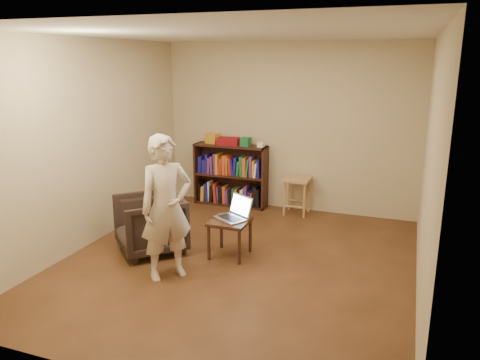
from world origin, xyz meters
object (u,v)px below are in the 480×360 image
(person, at_px, (166,208))
(stool, at_px, (297,185))
(laptop, at_px, (234,214))
(bookshelf, at_px, (231,179))
(armchair, at_px, (150,224))
(side_table, at_px, (230,226))

(person, bearing_deg, stool, 23.09)
(person, bearing_deg, laptop, 11.40)
(bookshelf, xyz_separation_m, armchair, (-0.24, -2.14, -0.08))
(person, bearing_deg, side_table, 10.24)
(laptop, bearing_deg, person, -87.97)
(laptop, bearing_deg, armchair, -133.07)
(bookshelf, xyz_separation_m, side_table, (0.75, -1.94, -0.06))
(laptop, distance_m, person, 0.98)
(side_table, bearing_deg, stool, 78.50)
(person, bearing_deg, armchair, 85.86)
(stool, distance_m, laptop, 1.81)
(side_table, relative_size, person, 0.29)
(stool, relative_size, person, 0.36)
(stool, bearing_deg, person, -107.34)
(stool, bearing_deg, bookshelf, 175.60)
(side_table, distance_m, laptop, 0.16)
(bookshelf, relative_size, stool, 2.10)
(side_table, height_order, person, person)
(bookshelf, relative_size, person, 0.76)
(bookshelf, height_order, laptop, bookshelf)
(armchair, height_order, person, person)
(stool, relative_size, armchair, 0.73)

